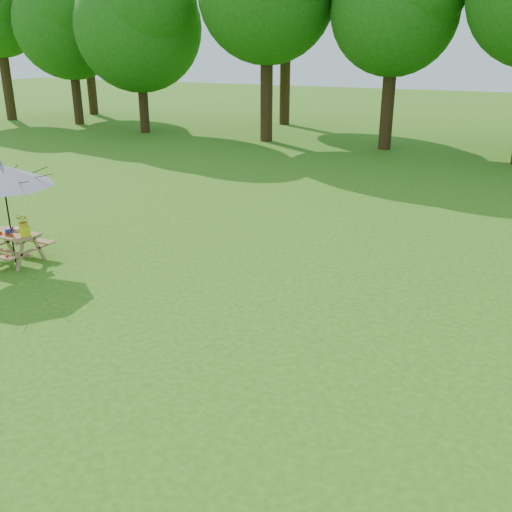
% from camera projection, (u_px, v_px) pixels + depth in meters
% --- Properties ---
extents(picnic_table, '(1.20, 1.32, 0.67)m').
position_uv_depth(picnic_table, '(14.00, 248.00, 12.52)').
color(picnic_table, '#A27149').
rests_on(picnic_table, ground).
extents(patio_umbrella, '(2.60, 2.60, 2.25)m').
position_uv_depth(patio_umbrella, '(2.00, 175.00, 11.96)').
color(patio_umbrella, black).
rests_on(patio_umbrella, ground).
extents(produce_bins, '(0.28, 0.37, 0.13)m').
position_uv_depth(produce_bins, '(11.00, 230.00, 12.44)').
color(produce_bins, red).
rests_on(produce_bins, picnic_table).
extents(flower_bucket, '(0.31, 0.28, 0.48)m').
position_uv_depth(flower_bucket, '(24.00, 224.00, 12.17)').
color(flower_bucket, '#FFF50D').
rests_on(flower_bucket, picnic_table).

